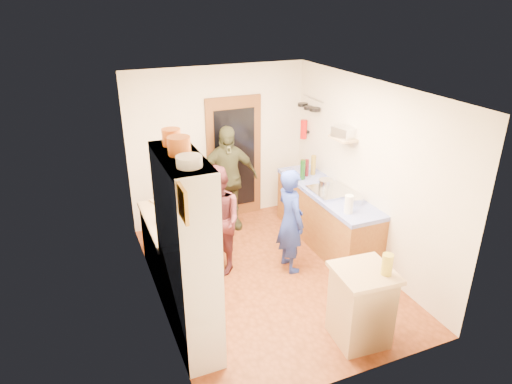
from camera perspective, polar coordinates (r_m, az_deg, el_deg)
floor at (r=6.48m, az=1.49°, el=-10.42°), size 3.00×4.00×0.02m
ceiling at (r=5.46m, az=1.79°, el=12.97°), size 3.00×4.00×0.02m
wall_back at (r=7.61m, az=-4.65°, el=5.83°), size 3.00×0.02×2.60m
wall_front at (r=4.32m, az=12.83°, el=-9.60°), size 3.00×0.02×2.60m
wall_left at (r=5.45m, az=-13.00°, el=-2.20°), size 0.02×4.00×2.60m
wall_right at (r=6.57m, az=13.72°, el=2.29°), size 0.02×4.00×2.60m
door_frame at (r=7.73m, az=-2.74°, el=4.22°), size 0.95×0.06×2.10m
door_glass at (r=7.70m, az=-2.64°, el=4.14°), size 0.70×0.02×1.70m
hutch_body at (r=4.89m, az=-8.58°, el=-7.72°), size 0.40×1.20×2.20m
hutch_top_shelf at (r=4.43m, az=-9.42°, el=4.30°), size 0.40×1.14×0.04m
plate_stack at (r=4.10m, az=-8.36°, el=3.82°), size 0.24×0.24×0.10m
orange_pot_a at (r=4.42m, az=-9.59°, el=5.72°), size 0.22×0.22×0.18m
orange_pot_b at (r=4.72m, az=-10.54°, el=6.77°), size 0.19×0.19×0.17m
left_counter_base at (r=6.30m, az=-10.27°, el=-7.24°), size 0.60×1.40×0.85m
left_counter_top at (r=6.09m, az=-10.58°, el=-3.61°), size 0.64×1.44×0.05m
toaster at (r=5.65m, az=-9.12°, el=-4.51°), size 0.26×0.21×0.17m
kettle at (r=5.96m, az=-10.97°, el=-2.99°), size 0.21×0.21×0.18m
orange_bowl at (r=6.19m, az=-10.18°, el=-2.42°), size 0.22×0.22×0.08m
chopping_board at (r=6.63m, az=-11.66°, el=-0.98°), size 0.35×0.30×0.02m
right_counter_base at (r=7.14m, az=8.70°, el=-3.26°), size 0.60×2.20×0.84m
right_counter_top at (r=6.95m, az=8.92°, el=0.05°), size 0.62×2.22×0.06m
hob at (r=6.86m, az=9.36°, el=0.13°), size 0.55×0.58×0.04m
pot_on_hob at (r=6.85m, az=8.74°, el=0.99°), size 0.22×0.22×0.14m
bottle_a at (r=7.22m, az=5.86°, el=2.79°), size 0.09×0.09×0.32m
bottle_b at (r=7.38m, az=6.36°, el=3.03°), size 0.08×0.08×0.28m
bottle_c at (r=7.44m, az=7.18°, el=3.38°), size 0.08×0.08×0.32m
paper_towel at (r=6.22m, az=11.53°, el=-1.51°), size 0.12×0.12×0.25m
mixing_bowl at (r=6.56m, az=12.16°, el=-0.95°), size 0.30×0.30×0.10m
island_base at (r=5.33m, az=12.96°, el=-13.88°), size 0.59×0.59×0.86m
island_top at (r=5.07m, az=13.43°, el=-9.79°), size 0.67×0.67×0.05m
cutting_board at (r=5.08m, az=12.66°, el=-9.52°), size 0.37×0.31×0.02m
oil_jar at (r=5.00m, az=16.08°, el=-8.68°), size 0.13×0.13×0.23m
pan_rail at (r=7.56m, az=7.14°, el=11.50°), size 0.02×0.65×0.02m
pan_hang_a at (r=7.41m, az=7.35°, el=10.21°), size 0.18×0.18×0.05m
pan_hang_b at (r=7.58m, az=6.58°, el=10.41°), size 0.16×0.16×0.05m
pan_hang_c at (r=7.75m, az=5.86°, el=10.81°), size 0.17×0.17×0.05m
wall_shelf at (r=6.71m, az=10.84°, el=6.62°), size 0.26×0.42×0.03m
radio at (r=6.69m, az=10.90°, el=7.35°), size 0.29×0.35×0.15m
ext_bracket at (r=7.86m, az=6.35°, el=7.49°), size 0.06×0.10×0.04m
fire_extinguisher at (r=7.81m, az=5.98°, el=7.80°), size 0.11×0.11×0.32m
picture_frame at (r=3.76m, az=-9.15°, el=-1.43°), size 0.03×0.25×0.30m
person_hob at (r=6.28m, az=4.65°, el=-3.63°), size 0.38×0.56×1.50m
person_left at (r=6.28m, az=-4.83°, el=-3.43°), size 0.75×0.87×1.54m
person_back at (r=7.36m, az=-3.57°, el=1.71°), size 1.06×0.53×1.75m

